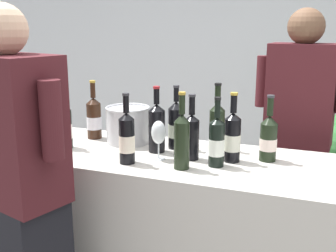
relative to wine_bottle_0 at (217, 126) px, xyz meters
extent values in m
cube|color=silver|center=(-0.07, 2.41, 0.28)|extent=(8.00, 0.10, 2.80)
cube|color=beige|center=(-0.07, -0.19, -0.62)|extent=(2.09, 0.65, 1.00)
cylinder|color=black|center=(0.00, 0.00, -0.02)|extent=(0.08, 0.08, 0.21)
cone|color=black|center=(0.00, 0.00, 0.10)|extent=(0.08, 0.08, 0.04)
cylinder|color=black|center=(0.00, 0.00, 0.17)|extent=(0.03, 0.03, 0.09)
cylinder|color=black|center=(0.00, 0.00, 0.22)|extent=(0.04, 0.04, 0.01)
cylinder|color=silver|center=(0.00, 0.00, -0.03)|extent=(0.08, 0.08, 0.08)
cylinder|color=black|center=(-0.75, -0.27, -0.02)|extent=(0.07, 0.07, 0.20)
cone|color=black|center=(-0.75, -0.27, 0.09)|extent=(0.07, 0.07, 0.03)
cylinder|color=black|center=(-0.75, -0.27, 0.15)|extent=(0.03, 0.03, 0.07)
cylinder|color=black|center=(-0.75, -0.27, 0.19)|extent=(0.03, 0.03, 0.01)
cylinder|color=silver|center=(-0.75, -0.27, -0.03)|extent=(0.08, 0.08, 0.08)
cylinder|color=black|center=(-0.71, -0.04, -0.02)|extent=(0.08, 0.08, 0.20)
cone|color=black|center=(-0.71, -0.04, 0.09)|extent=(0.08, 0.08, 0.03)
cylinder|color=black|center=(-0.71, -0.04, 0.15)|extent=(0.03, 0.03, 0.08)
cylinder|color=#B79333|center=(-0.71, -0.04, 0.20)|extent=(0.03, 0.03, 0.01)
cylinder|color=silver|center=(-0.71, -0.04, -0.03)|extent=(0.08, 0.08, 0.07)
cylinder|color=black|center=(-0.07, -0.35, -0.02)|extent=(0.07, 0.07, 0.22)
cone|color=black|center=(-0.07, -0.35, 0.11)|extent=(0.07, 0.07, 0.04)
cylinder|color=black|center=(-0.07, -0.35, 0.17)|extent=(0.03, 0.03, 0.09)
cylinder|color=#B79333|center=(-0.07, -0.35, 0.22)|extent=(0.03, 0.03, 0.01)
cylinder|color=black|center=(-0.08, -0.21, -0.03)|extent=(0.07, 0.07, 0.19)
cone|color=black|center=(-0.08, -0.21, 0.08)|extent=(0.07, 0.07, 0.03)
cylinder|color=black|center=(-0.08, -0.21, 0.14)|extent=(0.03, 0.03, 0.09)
cylinder|color=#333338|center=(-0.08, -0.21, 0.19)|extent=(0.03, 0.03, 0.01)
cylinder|color=black|center=(-0.27, -0.16, -0.02)|extent=(0.08, 0.08, 0.21)
cone|color=black|center=(-0.27, -0.16, 0.11)|extent=(0.08, 0.08, 0.03)
cylinder|color=black|center=(-0.27, -0.16, 0.16)|extent=(0.03, 0.03, 0.08)
cylinder|color=maroon|center=(-0.27, -0.16, 0.21)|extent=(0.03, 0.03, 0.01)
cylinder|color=black|center=(-0.33, -0.37, -0.02)|extent=(0.07, 0.07, 0.21)
cone|color=black|center=(-0.33, -0.37, 0.10)|extent=(0.07, 0.07, 0.03)
cylinder|color=black|center=(-0.33, -0.37, 0.16)|extent=(0.03, 0.03, 0.08)
cylinder|color=#333338|center=(-0.33, -0.37, 0.20)|extent=(0.03, 0.03, 0.01)
cylinder|color=#F0E1C8|center=(-0.33, -0.37, -0.03)|extent=(0.08, 0.08, 0.08)
cylinder|color=black|center=(0.28, -0.10, -0.03)|extent=(0.08, 0.08, 0.18)
cone|color=black|center=(0.28, -0.10, 0.08)|extent=(0.08, 0.08, 0.04)
cylinder|color=black|center=(0.28, -0.10, 0.14)|extent=(0.03, 0.03, 0.09)
cylinder|color=#333338|center=(0.28, -0.10, 0.19)|extent=(0.03, 0.03, 0.01)
cylinder|color=silver|center=(0.28, -0.10, -0.04)|extent=(0.08, 0.08, 0.06)
cylinder|color=black|center=(0.12, -0.17, -0.02)|extent=(0.08, 0.08, 0.21)
cone|color=black|center=(0.12, -0.17, 0.10)|extent=(0.08, 0.08, 0.03)
cylinder|color=black|center=(0.12, -0.17, 0.15)|extent=(0.03, 0.03, 0.08)
cylinder|color=#B79333|center=(0.12, -0.17, 0.20)|extent=(0.03, 0.03, 0.01)
cylinder|color=silver|center=(0.12, -0.17, -0.03)|extent=(0.08, 0.08, 0.08)
cylinder|color=black|center=(-0.20, -0.06, -0.02)|extent=(0.08, 0.08, 0.21)
cone|color=black|center=(-0.20, -0.06, 0.11)|extent=(0.08, 0.08, 0.04)
cylinder|color=black|center=(-0.20, -0.06, 0.16)|extent=(0.03, 0.03, 0.07)
cylinder|color=#333338|center=(-0.20, -0.06, 0.20)|extent=(0.03, 0.03, 0.01)
cylinder|color=silver|center=(-0.20, -0.06, -0.03)|extent=(0.08, 0.08, 0.07)
cylinder|color=black|center=(0.07, -0.26, -0.02)|extent=(0.07, 0.07, 0.20)
cone|color=black|center=(0.07, -0.26, 0.09)|extent=(0.07, 0.07, 0.03)
cylinder|color=black|center=(0.07, -0.26, 0.15)|extent=(0.03, 0.03, 0.08)
cylinder|color=black|center=(0.07, -0.26, 0.19)|extent=(0.03, 0.03, 0.01)
cylinder|color=silver|center=(0.07, -0.26, -0.03)|extent=(0.07, 0.07, 0.08)
cylinder|color=silver|center=(-0.22, -0.27, -0.12)|extent=(0.06, 0.06, 0.00)
cylinder|color=silver|center=(-0.22, -0.27, -0.08)|extent=(0.01, 0.01, 0.08)
ellipsoid|color=silver|center=(-0.22, -0.27, 0.01)|extent=(0.07, 0.07, 0.11)
ellipsoid|color=maroon|center=(-0.22, -0.27, -0.01)|extent=(0.05, 0.05, 0.04)
cylinder|color=silver|center=(-0.49, -0.05, -0.03)|extent=(0.24, 0.24, 0.19)
torus|color=silver|center=(-0.49, -0.05, 0.07)|extent=(0.24, 0.24, 0.01)
cube|color=black|center=(0.38, 0.51, -0.66)|extent=(0.36, 0.27, 0.91)
cube|color=#47191E|center=(0.38, 0.51, 0.10)|extent=(0.40, 0.27, 0.61)
sphere|color=brown|center=(0.38, 0.51, 0.50)|extent=(0.21, 0.21, 0.21)
cylinder|color=#47191E|center=(0.15, 0.53, 0.17)|extent=(0.08, 0.08, 0.31)
cube|color=#47191E|center=(-0.65, -0.77, 0.11)|extent=(0.49, 0.35, 0.58)
sphere|color=#D8AD8C|center=(-0.65, -0.77, 0.49)|extent=(0.20, 0.20, 0.20)
cylinder|color=#47191E|center=(-0.39, -0.84, 0.18)|extent=(0.08, 0.08, 0.29)
camera|label=1|loc=(0.50, -2.03, 0.51)|focal=44.16mm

